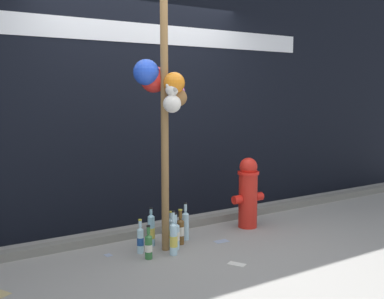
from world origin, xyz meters
TOP-DOWN VIEW (x-y plane):
  - ground_plane at (0.00, 0.00)m, footprint 14.00×14.00m
  - building_wall at (-0.00, 1.32)m, footprint 10.00×0.21m
  - curb_strip at (0.00, 0.81)m, footprint 8.00×0.12m
  - memorial_post at (-0.24, 0.32)m, footprint 0.61×0.47m
  - fire_hydrant at (0.90, 0.45)m, footprint 0.40×0.24m
  - bottle_0 at (-0.04, 0.36)m, footprint 0.08×0.08m
  - bottle_1 at (-0.14, 0.35)m, footprint 0.07×0.07m
  - bottle_2 at (-0.49, 0.16)m, footprint 0.07×0.07m
  - bottle_3 at (-0.24, 0.13)m, footprint 0.07×0.07m
  - bottle_4 at (-0.30, 0.47)m, footprint 0.07×0.07m
  - bottle_5 at (-0.15, 0.25)m, footprint 0.08×0.08m
  - bottle_6 at (-0.49, 0.33)m, footprint 0.06×0.06m
  - bottle_7 at (0.08, 0.45)m, footprint 0.07×0.07m
  - litter_0 at (0.36, 0.20)m, footprint 0.15×0.10m
  - litter_1 at (-0.77, 0.44)m, footprint 0.07×0.08m
  - litter_2 at (-1.76, 0.09)m, footprint 0.16×0.17m
  - litter_3 at (0.11, -0.37)m, footprint 0.14×0.17m

SIDE VIEW (x-z plane):
  - ground_plane at x=0.00m, z-range 0.00..0.00m
  - litter_0 at x=0.36m, z-range 0.00..0.01m
  - litter_1 at x=-0.77m, z-range 0.00..0.01m
  - litter_2 at x=-1.76m, z-range 0.00..0.01m
  - litter_3 at x=0.11m, z-range 0.00..0.01m
  - curb_strip at x=0.00m, z-range 0.00..0.08m
  - bottle_2 at x=-0.49m, z-range -0.03..0.28m
  - bottle_6 at x=-0.49m, z-range -0.03..0.30m
  - bottle_5 at x=-0.15m, z-range -0.04..0.32m
  - bottle_0 at x=-0.04m, z-range -0.04..0.32m
  - bottle_1 at x=-0.14m, z-range -0.03..0.32m
  - bottle_3 at x=-0.24m, z-range -0.05..0.36m
  - bottle_4 at x=-0.30m, z-range -0.04..0.35m
  - bottle_7 at x=0.08m, z-range -0.03..0.35m
  - fire_hydrant at x=0.90m, z-range 0.00..0.79m
  - memorial_post at x=-0.24m, z-range 0.26..3.23m
  - building_wall at x=0.00m, z-range 0.00..3.79m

